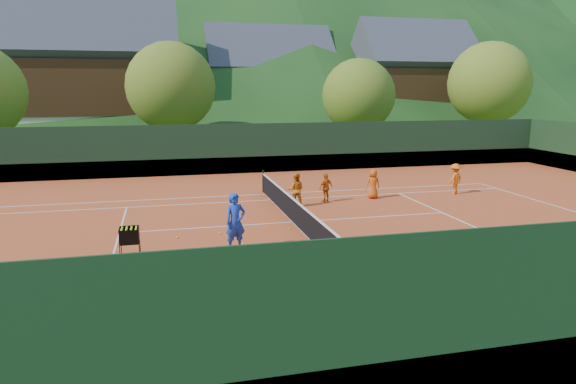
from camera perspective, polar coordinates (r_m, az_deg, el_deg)
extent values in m
plane|color=#2F4D18|center=(19.83, 0.56, -3.42)|extent=(400.00, 400.00, 0.00)
cube|color=#B9441E|center=(19.82, 0.56, -3.39)|extent=(40.00, 24.00, 0.02)
imported|color=#1B3CB5|center=(16.23, -5.86, -3.36)|extent=(0.79, 0.64, 1.87)
imported|color=orange|center=(22.33, 0.90, 0.25)|extent=(0.85, 0.75, 1.46)
imported|color=orange|center=(23.26, 4.24, 0.49)|extent=(0.83, 0.61, 1.31)
imported|color=#D15812|center=(24.26, 9.43, 0.90)|extent=(0.68, 0.44, 1.38)
imported|color=orange|center=(26.26, 18.05, 1.41)|extent=(1.10, 0.89, 1.49)
sphere|color=#B9DC24|center=(11.03, 4.72, -15.75)|extent=(0.07, 0.07, 0.07)
sphere|color=#B9DC24|center=(18.29, 13.57, -4.85)|extent=(0.07, 0.07, 0.07)
sphere|color=#B9DC24|center=(14.53, 18.35, -9.42)|extent=(0.07, 0.07, 0.07)
sphere|color=#B9DC24|center=(18.80, 20.42, -4.82)|extent=(0.07, 0.07, 0.07)
sphere|color=#B9DC24|center=(12.56, -3.39, -12.18)|extent=(0.07, 0.07, 0.07)
sphere|color=#B9DC24|center=(11.61, -15.25, -14.68)|extent=(0.07, 0.07, 0.07)
sphere|color=#B9DC24|center=(16.32, -17.45, -7.06)|extent=(0.07, 0.07, 0.07)
sphere|color=#B9DC24|center=(12.33, 13.04, -12.95)|extent=(0.07, 0.07, 0.07)
sphere|color=#B9DC24|center=(10.95, -1.19, -15.90)|extent=(0.07, 0.07, 0.07)
sphere|color=#B9DC24|center=(14.79, -23.68, -9.45)|extent=(0.07, 0.07, 0.07)
sphere|color=#B9DC24|center=(15.11, 5.54, -8.06)|extent=(0.07, 0.07, 0.07)
sphere|color=#B9DC24|center=(15.49, -1.63, -7.51)|extent=(0.07, 0.07, 0.07)
sphere|color=#B9DC24|center=(14.57, -5.41, -8.81)|extent=(0.07, 0.07, 0.07)
sphere|color=#B9DC24|center=(17.06, -5.03, -5.75)|extent=(0.07, 0.07, 0.07)
sphere|color=#B9DC24|center=(13.49, 11.82, -10.71)|extent=(0.07, 0.07, 0.07)
sphere|color=#B9DC24|center=(15.15, -15.82, -8.40)|extent=(0.07, 0.07, 0.07)
sphere|color=#B9DC24|center=(18.08, -12.18, -4.97)|extent=(0.07, 0.07, 0.07)
sphere|color=#B9DC24|center=(16.79, 15.49, -6.42)|extent=(0.07, 0.07, 0.07)
sphere|color=#B9DC24|center=(14.73, 3.71, -8.55)|extent=(0.07, 0.07, 0.07)
sphere|color=#B9DC24|center=(18.80, 0.23, -4.07)|extent=(0.07, 0.07, 0.07)
sphere|color=#B9DC24|center=(13.48, 24.64, -11.57)|extent=(0.07, 0.07, 0.07)
sphere|color=#B9DC24|center=(18.36, -7.57, -4.57)|extent=(0.07, 0.07, 0.07)
cube|color=silver|center=(25.43, 27.51, -1.35)|extent=(0.06, 10.97, 0.00)
cube|color=white|center=(14.81, 5.85, -8.61)|extent=(23.77, 0.06, 0.00)
cube|color=white|center=(25.03, -2.53, -0.23)|extent=(23.77, 0.06, 0.00)
cube|color=white|center=(16.03, 4.21, -7.00)|extent=(23.77, 0.06, 0.00)
cube|color=white|center=(23.72, -1.89, -0.88)|extent=(23.77, 0.06, 0.00)
cube|color=silver|center=(19.32, -18.22, -4.33)|extent=(0.06, 8.23, 0.00)
cube|color=white|center=(22.23, 16.77, -2.21)|extent=(0.06, 8.23, 0.00)
cube|color=white|center=(19.82, 0.56, -3.35)|extent=(12.80, 0.06, 0.00)
cube|color=white|center=(19.82, 0.56, -3.35)|extent=(0.06, 10.97, 0.00)
cube|color=black|center=(19.71, 0.56, -2.10)|extent=(0.03, 11.97, 0.90)
cube|color=white|center=(19.61, 0.57, -0.76)|extent=(0.05, 11.97, 0.06)
cylinder|color=black|center=(14.18, 6.58, -7.20)|extent=(0.10, 0.10, 1.10)
cylinder|color=black|center=(25.41, -2.76, 1.20)|extent=(0.10, 0.10, 1.10)
cube|color=black|center=(31.14, -4.90, 4.83)|extent=(40.00, 0.05, 3.00)
cube|color=#195A23|center=(31.27, -4.87, 3.01)|extent=(40.40, 0.05, 1.00)
cube|color=black|center=(8.84, 20.64, -13.11)|extent=(40.00, 0.05, 3.00)
cube|color=#1A5E26|center=(9.29, 20.19, -18.75)|extent=(40.40, 0.05, 1.00)
cylinder|color=black|center=(15.93, -18.16, -6.64)|extent=(0.02, 0.02, 0.55)
cylinder|color=black|center=(15.89, -16.17, -6.56)|extent=(0.02, 0.02, 0.55)
cylinder|color=black|center=(16.46, -18.02, -6.06)|extent=(0.02, 0.02, 0.55)
cylinder|color=black|center=(16.42, -16.10, -5.98)|extent=(0.02, 0.02, 0.55)
cube|color=black|center=(16.09, -17.17, -5.37)|extent=(0.55, 0.55, 0.02)
cube|color=black|center=(15.77, -17.28, -4.88)|extent=(0.55, 0.02, 0.45)
cube|color=black|center=(16.30, -17.17, -4.34)|extent=(0.55, 0.02, 0.45)
cube|color=black|center=(16.05, -18.20, -4.64)|extent=(0.02, 0.55, 0.45)
cube|color=black|center=(16.02, -16.24, -4.56)|extent=(0.02, 0.55, 0.45)
sphere|color=#CCE526|center=(15.80, -18.05, -4.17)|extent=(0.07, 0.07, 0.07)
sphere|color=#CCE526|center=(15.93, -18.01, -4.04)|extent=(0.07, 0.07, 0.07)
sphere|color=#CCE526|center=(16.06, -17.98, -3.91)|extent=(0.07, 0.07, 0.07)
sphere|color=#CCE526|center=(16.20, -17.94, -3.79)|extent=(0.07, 0.07, 0.07)
sphere|color=#CCE526|center=(15.79, -17.55, -4.15)|extent=(0.07, 0.07, 0.07)
sphere|color=#CCE526|center=(15.92, -17.52, -4.02)|extent=(0.07, 0.07, 0.07)
sphere|color=#CCE526|center=(16.05, -17.49, -3.89)|extent=(0.07, 0.07, 0.07)
sphere|color=#CCE526|center=(16.19, -17.46, -3.77)|extent=(0.07, 0.07, 0.07)
sphere|color=#CCE526|center=(15.78, -17.05, -4.13)|extent=(0.07, 0.07, 0.07)
sphere|color=#CCE526|center=(15.91, -17.03, -4.00)|extent=(0.07, 0.07, 0.07)
sphere|color=#CCE526|center=(16.04, -17.00, -3.87)|extent=(0.07, 0.07, 0.07)
sphere|color=#CCE526|center=(16.18, -16.98, -3.75)|extent=(0.07, 0.07, 0.07)
sphere|color=#CCE526|center=(15.77, -16.56, -4.11)|extent=(0.07, 0.07, 0.07)
sphere|color=#CCE526|center=(15.90, -16.54, -3.98)|extent=(0.07, 0.07, 0.07)
sphere|color=#CCE526|center=(16.04, -16.52, -3.85)|extent=(0.07, 0.07, 0.07)
sphere|color=#CCE526|center=(16.17, -16.49, -3.73)|extent=(0.07, 0.07, 0.07)
cube|color=beige|center=(48.99, -19.98, 6.50)|extent=(12.00, 9.00, 2.88)
cube|color=#391E0F|center=(48.85, -20.28, 10.80)|extent=(12.24, 9.18, 4.48)
cube|color=#3D3C44|center=(48.94, -20.51, 14.12)|extent=(13.80, 9.93, 9.93)
cube|color=beige|center=(53.79, -2.19, 7.36)|extent=(11.00, 8.00, 2.52)
cube|color=#391E0F|center=(53.66, -2.21, 10.80)|extent=(11.22, 8.16, 3.92)
cube|color=#3F3F46|center=(53.69, -2.23, 13.53)|extent=(12.65, 8.82, 8.82)
cube|color=beige|center=(54.63, 13.35, 7.22)|extent=(10.00, 8.00, 2.70)
cube|color=#39200F|center=(54.50, 13.52, 10.84)|extent=(10.20, 8.16, 4.20)
cube|color=#414149|center=(54.56, 13.66, 13.67)|extent=(11.50, 8.82, 8.82)
cylinder|color=#3C2518|center=(38.75, -12.63, 5.78)|extent=(0.36, 0.36, 2.88)
sphere|color=#4B6D1D|center=(38.58, -12.88, 11.34)|extent=(6.40, 6.40, 6.40)
cylinder|color=#42291A|center=(40.53, 7.71, 5.93)|extent=(0.36, 0.36, 2.52)
sphere|color=#466D1D|center=(40.36, 7.83, 10.59)|extent=(5.60, 5.60, 5.60)
cylinder|color=#422C1A|center=(47.06, 21.09, 6.36)|extent=(0.36, 0.36, 3.06)
sphere|color=#53761F|center=(46.93, 21.44, 11.21)|extent=(6.80, 6.80, 6.80)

